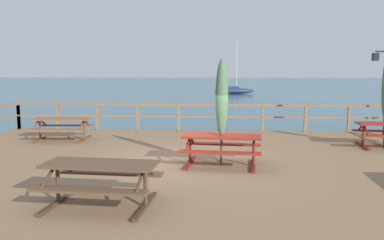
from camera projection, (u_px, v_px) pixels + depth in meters
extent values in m
plane|color=#2D5B6B|center=(190.00, 188.00, 10.08)|extent=(600.00, 600.00, 0.00)
cube|color=#846647|center=(190.00, 175.00, 10.04)|extent=(15.49, 11.14, 0.72)
cube|color=brown|center=(200.00, 105.00, 15.24)|extent=(15.19, 0.09, 0.08)
cube|color=brown|center=(200.00, 117.00, 15.29)|extent=(15.19, 0.07, 0.06)
cube|color=brown|center=(19.00, 117.00, 15.80)|extent=(0.10, 0.10, 1.05)
cube|color=brown|center=(58.00, 117.00, 15.69)|extent=(0.10, 0.10, 1.05)
cube|color=brown|center=(98.00, 117.00, 15.58)|extent=(0.10, 0.10, 1.05)
cube|color=brown|center=(138.00, 117.00, 15.47)|extent=(0.10, 0.10, 1.05)
cube|color=brown|center=(179.00, 118.00, 15.36)|extent=(0.10, 0.10, 1.05)
cube|color=brown|center=(220.00, 118.00, 15.24)|extent=(0.10, 0.10, 1.05)
cube|color=brown|center=(263.00, 118.00, 15.13)|extent=(0.10, 0.10, 1.05)
cube|color=brown|center=(305.00, 119.00, 15.02)|extent=(0.10, 0.10, 1.05)
cube|color=brown|center=(349.00, 119.00, 14.91)|extent=(0.10, 0.10, 1.05)
cube|color=brown|center=(19.00, 117.00, 15.80)|extent=(0.10, 0.10, 1.05)
cube|color=maroon|center=(380.00, 131.00, 12.40)|extent=(1.74, 0.45, 0.04)
cube|color=maroon|center=(362.00, 146.00, 12.01)|extent=(0.22, 1.40, 0.06)
cylinder|color=maroon|center=(363.00, 135.00, 11.97)|extent=(0.07, 0.07, 0.74)
cylinder|color=maroon|center=(366.00, 130.00, 11.67)|extent=(0.12, 0.63, 0.37)
cylinder|color=maroon|center=(361.00, 127.00, 12.22)|extent=(0.12, 0.63, 0.37)
cube|color=maroon|center=(222.00, 136.00, 9.48)|extent=(2.03, 0.94, 0.05)
cube|color=maroon|center=(220.00, 153.00, 8.97)|extent=(1.98, 0.46, 0.04)
cube|color=maroon|center=(223.00, 144.00, 10.07)|extent=(1.98, 0.46, 0.04)
cube|color=maroon|center=(190.00, 163.00, 9.70)|extent=(0.21, 1.40, 0.06)
cylinder|color=maroon|center=(190.00, 150.00, 9.66)|extent=(0.07, 0.07, 0.74)
cylinder|color=maroon|center=(188.00, 143.00, 9.36)|extent=(0.12, 0.63, 0.37)
cylinder|color=maroon|center=(192.00, 139.00, 9.91)|extent=(0.12, 0.63, 0.37)
cube|color=maroon|center=(253.00, 165.00, 9.44)|extent=(0.21, 1.40, 0.06)
cylinder|color=maroon|center=(254.00, 152.00, 9.40)|extent=(0.07, 0.07, 0.74)
cylinder|color=maroon|center=(254.00, 145.00, 9.10)|extent=(0.12, 0.63, 0.37)
cylinder|color=maroon|center=(254.00, 141.00, 9.65)|extent=(0.12, 0.63, 0.37)
cube|color=brown|center=(100.00, 164.00, 6.56)|extent=(2.01, 0.90, 0.05)
cube|color=brown|center=(88.00, 191.00, 6.04)|extent=(1.98, 0.42, 0.04)
cube|color=brown|center=(112.00, 173.00, 7.15)|extent=(1.98, 0.42, 0.04)
cube|color=#432F1F|center=(59.00, 201.00, 6.76)|extent=(0.18, 1.40, 0.06)
cylinder|color=#432F1F|center=(58.00, 183.00, 6.71)|extent=(0.07, 0.07, 0.74)
cylinder|color=#432F1F|center=(49.00, 175.00, 6.41)|extent=(0.10, 0.63, 0.37)
cylinder|color=#432F1F|center=(65.00, 167.00, 6.96)|extent=(0.10, 0.63, 0.37)
cube|color=#432F1F|center=(146.00, 206.00, 6.53)|extent=(0.18, 1.40, 0.06)
cylinder|color=#432F1F|center=(145.00, 187.00, 6.49)|extent=(0.07, 0.07, 0.74)
cylinder|color=#432F1F|center=(141.00, 179.00, 6.19)|extent=(0.10, 0.63, 0.37)
cylinder|color=#432F1F|center=(149.00, 170.00, 6.74)|extent=(0.10, 0.63, 0.37)
cube|color=brown|center=(62.00, 119.00, 13.13)|extent=(1.97, 0.87, 0.05)
cube|color=brown|center=(56.00, 130.00, 12.61)|extent=(1.94, 0.39, 0.04)
cube|color=brown|center=(68.00, 125.00, 13.72)|extent=(1.94, 0.39, 0.04)
cube|color=brown|center=(40.00, 139.00, 13.22)|extent=(0.16, 1.40, 0.06)
cylinder|color=brown|center=(40.00, 129.00, 13.18)|extent=(0.07, 0.07, 0.74)
cylinder|color=brown|center=(36.00, 124.00, 12.88)|extent=(0.09, 0.63, 0.37)
cylinder|color=brown|center=(43.00, 122.00, 13.43)|extent=(0.09, 0.63, 0.37)
cube|color=brown|center=(85.00, 139.00, 13.21)|extent=(0.16, 1.40, 0.06)
cylinder|color=brown|center=(85.00, 130.00, 13.16)|extent=(0.07, 0.07, 0.74)
cylinder|color=brown|center=(82.00, 124.00, 12.86)|extent=(0.09, 0.63, 0.37)
cylinder|color=brown|center=(87.00, 122.00, 13.42)|extent=(0.09, 0.63, 0.37)
cylinder|color=#4C3828|center=(222.00, 116.00, 9.41)|extent=(0.06, 0.06, 2.53)
ellipsoid|color=#4C704C|center=(222.00, 98.00, 9.35)|extent=(0.32, 0.32, 1.92)
cylinder|color=#2D432D|center=(222.00, 103.00, 9.37)|extent=(0.21, 0.21, 0.05)
cone|color=#4C3828|center=(222.00, 61.00, 9.24)|extent=(0.10, 0.10, 0.14)
cylinder|color=black|center=(382.00, 51.00, 13.92)|extent=(0.55, 0.20, 0.06)
cube|color=black|center=(375.00, 57.00, 13.89)|extent=(0.20, 0.20, 0.28)
sphere|color=#F4E08C|center=(375.00, 57.00, 13.89)|extent=(0.14, 0.14, 0.14)
ellipsoid|color=navy|center=(234.00, 91.00, 57.19)|extent=(6.17, 2.44, 0.90)
cube|color=#202949|center=(232.00, 88.00, 57.11)|extent=(1.93, 1.31, 0.36)
cylinder|color=silver|center=(237.00, 66.00, 56.75)|extent=(0.10, 0.10, 7.00)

